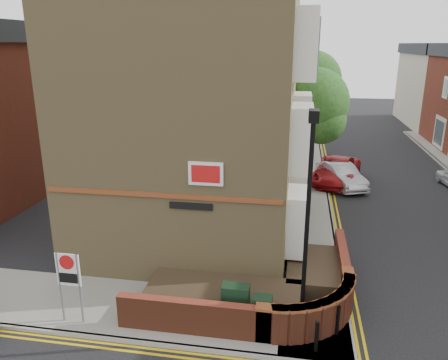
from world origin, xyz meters
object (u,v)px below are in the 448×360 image
Objects in this scene: lamppost at (307,226)px; utility_cabinet_large at (236,304)px; silver_car_near at (341,175)px; zone_sign at (69,275)px.

utility_cabinet_large is (-1.90, 0.10, -2.62)m from lamppost.
zone_sign is at bearing -143.60° from silver_car_near.
silver_car_near is at bearing 73.65° from utility_cabinet_large.
utility_cabinet_large is 4.86m from zone_sign.
lamppost reaches higher than utility_cabinet_large.
lamppost reaches higher than silver_car_near.
utility_cabinet_large is 0.55× the size of zone_sign.
lamppost is at bearing -121.76° from silver_car_near.
zone_sign is at bearing -170.31° from utility_cabinet_large.
lamppost reaches higher than zone_sign.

